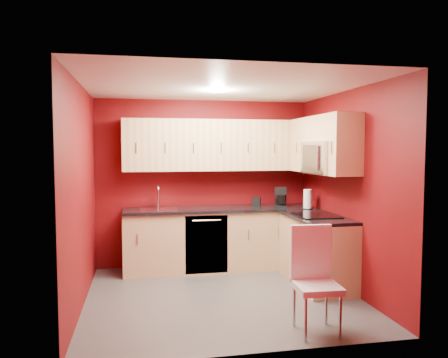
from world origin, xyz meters
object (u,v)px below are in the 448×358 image
object	(u,v)px
coffee_maker	(281,197)
dining_chair	(317,281)
sink	(158,207)
paper_towel	(308,199)
microwave	(326,158)
napkin_holder	(256,201)

from	to	relation	value
coffee_maker	dining_chair	bearing A→B (deg)	-84.00
sink	paper_towel	xyz separation A→B (m)	(2.11, -0.36, 0.11)
sink	coffee_maker	bearing A→B (deg)	-3.10
microwave	paper_towel	bearing A→B (deg)	88.55
coffee_maker	paper_towel	size ratio (longest dim) A/B	1.03
coffee_maker	dining_chair	distance (m)	2.40
dining_chair	sink	bearing A→B (deg)	123.26
paper_towel	dining_chair	size ratio (longest dim) A/B	0.27
paper_towel	napkin_holder	bearing A→B (deg)	142.39
paper_towel	dining_chair	xyz separation A→B (m)	(-0.71, -2.04, -0.54)
sink	dining_chair	size ratio (longest dim) A/B	0.51
microwave	coffee_maker	xyz separation A→B (m)	(-0.30, 0.91, -0.61)
microwave	sink	size ratio (longest dim) A/B	1.46
sink	dining_chair	bearing A→B (deg)	-59.77
sink	dining_chair	distance (m)	2.81
napkin_holder	dining_chair	bearing A→B (deg)	-91.83
coffee_maker	sink	bearing A→B (deg)	-167.40
microwave	dining_chair	xyz separation A→B (m)	(-0.69, -1.40, -1.15)
microwave	coffee_maker	distance (m)	1.13
coffee_maker	napkin_holder	xyz separation A→B (m)	(-0.31, 0.22, -0.08)
napkin_holder	dining_chair	size ratio (longest dim) A/B	0.13
sink	paper_towel	world-z (taller)	sink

